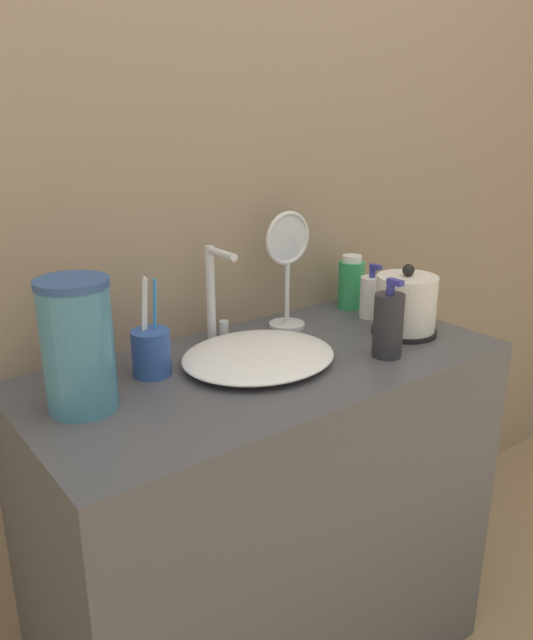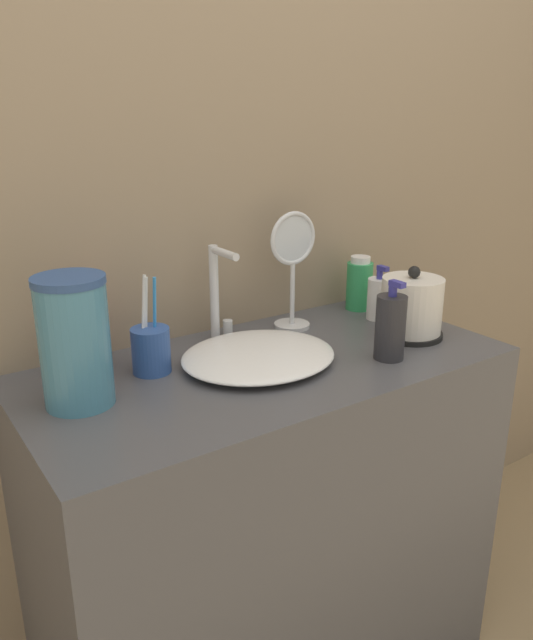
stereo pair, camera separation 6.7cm
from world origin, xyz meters
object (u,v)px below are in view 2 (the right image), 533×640
(lotion_bottle, at_px, (93,327))
(vanity_mirror, at_px, (293,262))
(faucet, at_px, (218,290))
(hand_cream_bottle, at_px, (359,284))
(electric_kettle, at_px, (411,309))
(toothbrush_cup, at_px, (151,349))
(shampoo_bottle, at_px, (390,327))
(water_pitcher, at_px, (75,342))
(mouthwash_bottle, at_px, (378,298))

(lotion_bottle, bearing_deg, vanity_mirror, -2.54)
(faucet, xyz_separation_m, hand_cream_bottle, (0.44, -0.01, -0.05))
(electric_kettle, xyz_separation_m, toothbrush_cup, (-0.61, 0.15, -0.02))
(vanity_mirror, bearing_deg, toothbrush_cup, -171.37)
(electric_kettle, relative_size, lotion_bottle, 0.81)
(faucet, distance_m, electric_kettle, 0.47)
(shampoo_bottle, distance_m, water_pitcher, 0.67)
(faucet, bearing_deg, mouthwash_bottle, -13.46)
(toothbrush_cup, bearing_deg, electric_kettle, -13.98)
(electric_kettle, bearing_deg, vanity_mirror, 132.65)
(lotion_bottle, distance_m, mouthwash_bottle, 0.74)
(lotion_bottle, height_order, water_pitcher, water_pitcher)
(electric_kettle, bearing_deg, hand_cream_bottle, 78.89)
(mouthwash_bottle, bearing_deg, faucet, 166.54)
(electric_kettle, relative_size, water_pitcher, 0.71)
(vanity_mirror, relative_size, water_pitcher, 1.19)
(toothbrush_cup, distance_m, mouthwash_bottle, 0.64)
(electric_kettle, xyz_separation_m, vanity_mirror, (-0.20, 0.22, 0.10))
(faucet, relative_size, electric_kettle, 1.30)
(electric_kettle, xyz_separation_m, water_pitcher, (-0.79, 0.09, 0.06))
(water_pitcher, bearing_deg, shampoo_bottle, -14.49)
(lotion_bottle, xyz_separation_m, vanity_mirror, (0.51, -0.02, 0.08))
(electric_kettle, relative_size, toothbrush_cup, 0.84)
(electric_kettle, relative_size, vanity_mirror, 0.60)
(vanity_mirror, xyz_separation_m, water_pitcher, (-0.59, -0.12, -0.05))
(electric_kettle, relative_size, shampoo_bottle, 0.98)
(shampoo_bottle, bearing_deg, toothbrush_cup, 154.04)
(lotion_bottle, relative_size, shampoo_bottle, 1.20)
(lotion_bottle, distance_m, shampoo_bottle, 0.64)
(mouthwash_bottle, height_order, vanity_mirror, vanity_mirror)
(toothbrush_cup, bearing_deg, water_pitcher, -160.43)
(faucet, distance_m, toothbrush_cup, 0.25)
(shampoo_bottle, distance_m, mouthwash_bottle, 0.28)
(faucet, height_order, lotion_bottle, faucet)
(toothbrush_cup, distance_m, hand_cream_bottle, 0.67)
(hand_cream_bottle, bearing_deg, electric_kettle, -101.11)
(faucet, height_order, mouthwash_bottle, faucet)
(toothbrush_cup, relative_size, shampoo_bottle, 1.16)
(vanity_mirror, height_order, water_pitcher, vanity_mirror)
(electric_kettle, bearing_deg, water_pitcher, 173.42)
(toothbrush_cup, bearing_deg, lotion_bottle, 136.60)
(faucet, bearing_deg, lotion_bottle, -179.12)
(hand_cream_bottle, bearing_deg, shampoo_bottle, -121.69)
(toothbrush_cup, height_order, lotion_bottle, lotion_bottle)
(hand_cream_bottle, bearing_deg, toothbrush_cup, -172.83)
(shampoo_bottle, xyz_separation_m, mouthwash_bottle, (0.17, 0.22, -0.02))
(electric_kettle, distance_m, toothbrush_cup, 0.63)
(faucet, height_order, vanity_mirror, vanity_mirror)
(hand_cream_bottle, xyz_separation_m, vanity_mirror, (-0.25, -0.02, 0.10))
(mouthwash_bottle, distance_m, water_pitcher, 0.82)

